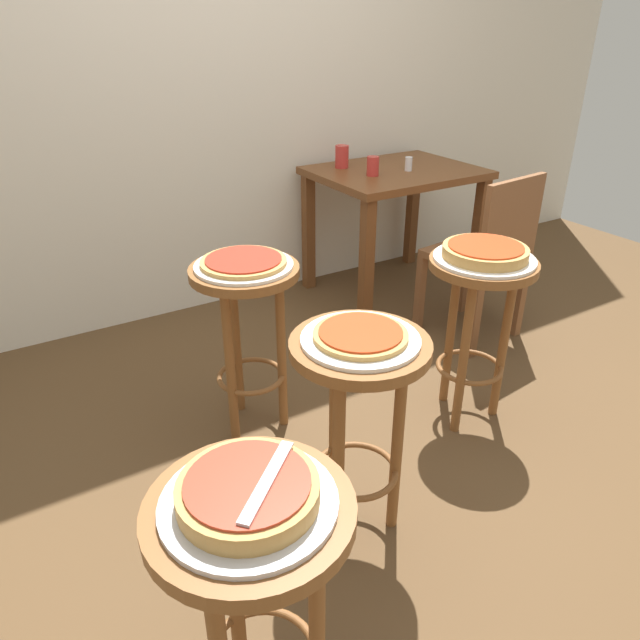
# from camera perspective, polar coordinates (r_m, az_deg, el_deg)

# --- Properties ---
(ground_plane) EXTENTS (6.00, 6.00, 0.00)m
(ground_plane) POSITION_cam_1_polar(r_m,az_deg,el_deg) (2.36, 7.01, -12.16)
(ground_plane) COLOR brown
(back_wall) EXTENTS (6.00, 0.10, 3.00)m
(back_wall) POSITION_cam_1_polar(r_m,az_deg,el_deg) (3.27, -11.50, 26.97)
(back_wall) COLOR silver
(back_wall) RESTS_ON ground_plane
(stool_foreground) EXTENTS (0.40, 0.40, 0.69)m
(stool_foreground) POSITION_cam_1_polar(r_m,az_deg,el_deg) (1.27, -6.40, -23.01)
(stool_foreground) COLOR brown
(stool_foreground) RESTS_ON ground_plane
(serving_plate_foreground) EXTENTS (0.33, 0.33, 0.01)m
(serving_plate_foreground) POSITION_cam_1_polar(r_m,az_deg,el_deg) (1.14, -6.90, -17.14)
(serving_plate_foreground) COLOR silver
(serving_plate_foreground) RESTS_ON stool_foreground
(pizza_foreground) EXTENTS (0.26, 0.26, 0.05)m
(pizza_foreground) POSITION_cam_1_polar(r_m,az_deg,el_deg) (1.12, -6.98, -16.10)
(pizza_foreground) COLOR tan
(pizza_foreground) RESTS_ON serving_plate_foreground
(stool_middle) EXTENTS (0.40, 0.40, 0.69)m
(stool_middle) POSITION_cam_1_polar(r_m,az_deg,el_deg) (1.73, 3.74, -7.19)
(stool_middle) COLOR brown
(stool_middle) RESTS_ON ground_plane
(serving_plate_middle) EXTENTS (0.33, 0.33, 0.01)m
(serving_plate_middle) POSITION_cam_1_polar(r_m,az_deg,el_deg) (1.63, 3.93, -1.90)
(serving_plate_middle) COLOR white
(serving_plate_middle) RESTS_ON stool_middle
(pizza_middle) EXTENTS (0.26, 0.26, 0.02)m
(pizza_middle) POSITION_cam_1_polar(r_m,az_deg,el_deg) (1.62, 3.95, -1.41)
(pizza_middle) COLOR tan
(pizza_middle) RESTS_ON serving_plate_middle
(stool_leftside) EXTENTS (0.40, 0.40, 0.69)m
(stool_leftside) POSITION_cam_1_polar(r_m,az_deg,el_deg) (2.33, 15.05, 1.59)
(stool_leftside) COLOR brown
(stool_leftside) RESTS_ON ground_plane
(serving_plate_leftside) EXTENTS (0.37, 0.37, 0.01)m
(serving_plate_leftside) POSITION_cam_1_polar(r_m,az_deg,el_deg) (2.26, 15.60, 5.75)
(serving_plate_leftside) COLOR white
(serving_plate_leftside) RESTS_ON stool_leftside
(pizza_leftside) EXTENTS (0.31, 0.31, 0.05)m
(pizza_leftside) POSITION_cam_1_polar(r_m,az_deg,el_deg) (2.25, 15.69, 6.42)
(pizza_leftside) COLOR tan
(pizza_leftside) RESTS_ON serving_plate_leftside
(stool_rear) EXTENTS (0.40, 0.40, 0.69)m
(stool_rear) POSITION_cam_1_polar(r_m,az_deg,el_deg) (2.21, -7.11, 0.88)
(stool_rear) COLOR brown
(stool_rear) RESTS_ON ground_plane
(serving_plate_rear) EXTENTS (0.36, 0.36, 0.01)m
(serving_plate_rear) POSITION_cam_1_polar(r_m,az_deg,el_deg) (2.14, -7.38, 5.26)
(serving_plate_rear) COLOR white
(serving_plate_rear) RESTS_ON stool_rear
(pizza_rear) EXTENTS (0.31, 0.31, 0.02)m
(pizza_rear) POSITION_cam_1_polar(r_m,az_deg,el_deg) (2.13, -7.41, 5.66)
(pizza_rear) COLOR tan
(pizza_rear) RESTS_ON serving_plate_rear
(dining_table) EXTENTS (0.89, 0.69, 0.74)m
(dining_table) POSITION_cam_1_polar(r_m,az_deg,el_deg) (3.45, 7.23, 12.25)
(dining_table) COLOR brown
(dining_table) RESTS_ON ground_plane
(cup_near_edge) EXTENTS (0.06, 0.06, 0.10)m
(cup_near_edge) POSITION_cam_1_polar(r_m,az_deg,el_deg) (3.24, 5.14, 14.62)
(cup_near_edge) COLOR red
(cup_near_edge) RESTS_ON dining_table
(cup_far_edge) EXTENTS (0.08, 0.08, 0.12)m
(cup_far_edge) POSITION_cam_1_polar(r_m,az_deg,el_deg) (3.41, 2.13, 15.52)
(cup_far_edge) COLOR red
(cup_far_edge) RESTS_ON dining_table
(condiment_shaker) EXTENTS (0.04, 0.04, 0.08)m
(condiment_shaker) POSITION_cam_1_polar(r_m,az_deg,el_deg) (3.38, 8.57, 14.72)
(condiment_shaker) COLOR white
(condiment_shaker) RESTS_ON dining_table
(wooden_chair) EXTENTS (0.44, 0.44, 0.85)m
(wooden_chair) POSITION_cam_1_polar(r_m,az_deg,el_deg) (3.01, 15.82, 6.32)
(wooden_chair) COLOR brown
(wooden_chair) RESTS_ON ground_plane
(pizza_server_knife) EXTENTS (0.18, 0.16, 0.01)m
(pizza_server_knife) POSITION_cam_1_polar(r_m,az_deg,el_deg) (1.10, -5.13, -15.19)
(pizza_server_knife) COLOR silver
(pizza_server_knife) RESTS_ON pizza_foreground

